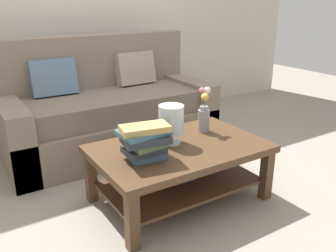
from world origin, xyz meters
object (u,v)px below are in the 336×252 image
(glass_hurricane_vase, at_px, (171,121))
(couch, at_px, (107,112))
(coffee_table, at_px, (179,160))
(book_stack_main, at_px, (145,141))
(flower_pitcher, at_px, (204,114))

(glass_hurricane_vase, bearing_deg, couch, 90.57)
(couch, relative_size, glass_hurricane_vase, 6.95)
(coffee_table, relative_size, glass_hurricane_vase, 4.29)
(coffee_table, relative_size, book_stack_main, 3.71)
(glass_hurricane_vase, bearing_deg, coffee_table, -69.37)
(glass_hurricane_vase, height_order, flower_pitcher, flower_pitcher)
(coffee_table, bearing_deg, couch, 91.75)
(coffee_table, bearing_deg, book_stack_main, -167.03)
(book_stack_main, bearing_deg, glass_hurricane_vase, 25.91)
(coffee_table, height_order, glass_hurricane_vase, glass_hurricane_vase)
(book_stack_main, height_order, glass_hurricane_vase, glass_hurricane_vase)
(glass_hurricane_vase, xyz_separation_m, flower_pitcher, (0.34, 0.07, -0.03))
(coffee_table, bearing_deg, glass_hurricane_vase, 110.63)
(book_stack_main, distance_m, glass_hurricane_vase, 0.32)
(couch, distance_m, flower_pitcher, 1.13)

